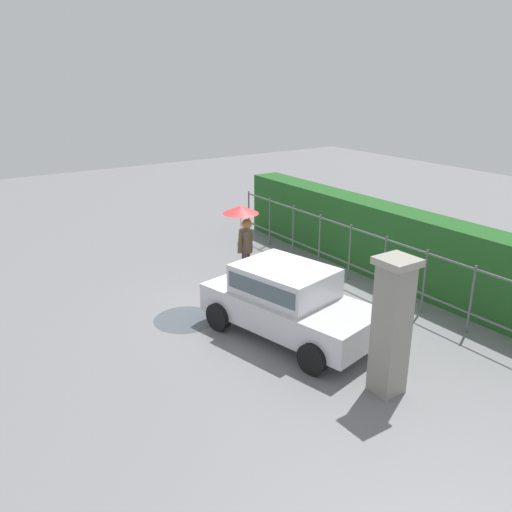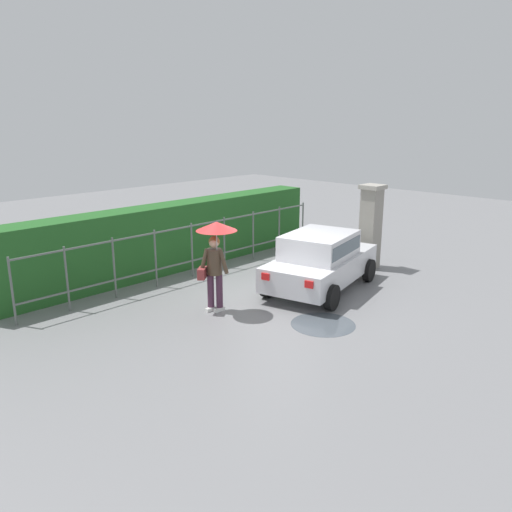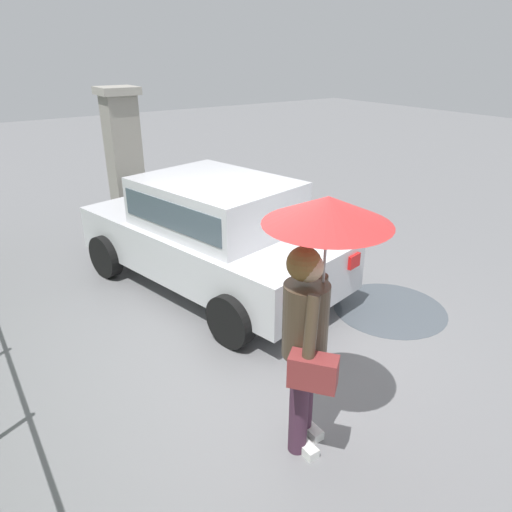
# 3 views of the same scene
# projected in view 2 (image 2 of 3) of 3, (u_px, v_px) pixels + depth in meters

# --- Properties ---
(ground_plane) EXTENTS (40.00, 40.00, 0.00)m
(ground_plane) POSITION_uv_depth(u_px,v_px,m) (271.00, 300.00, 12.37)
(ground_plane) COLOR slate
(car) EXTENTS (3.97, 2.49, 1.48)m
(car) POSITION_uv_depth(u_px,v_px,m) (320.00, 259.00, 12.94)
(car) COLOR silver
(car) RESTS_ON ground
(pedestrian) EXTENTS (0.90, 0.90, 2.08)m
(pedestrian) POSITION_uv_depth(u_px,v_px,m) (215.00, 247.00, 11.27)
(pedestrian) COLOR #47283D
(pedestrian) RESTS_ON ground
(gate_pillar) EXTENTS (0.60, 0.60, 2.42)m
(gate_pillar) POSITION_uv_depth(u_px,v_px,m) (371.00, 226.00, 14.74)
(gate_pillar) COLOR gray
(gate_pillar) RESTS_ON ground
(fence_section) EXTENTS (9.64, 0.05, 1.50)m
(fence_section) POSITION_uv_depth(u_px,v_px,m) (192.00, 247.00, 13.98)
(fence_section) COLOR #59605B
(fence_section) RESTS_ON ground
(hedge_row) EXTENTS (10.59, 0.90, 1.90)m
(hedge_row) POSITION_uv_depth(u_px,v_px,m) (169.00, 237.00, 14.62)
(hedge_row) COLOR #235B23
(hedge_row) RESTS_ON ground
(puddle_near) EXTENTS (1.38, 1.38, 0.00)m
(puddle_near) POSITION_uv_depth(u_px,v_px,m) (323.00, 324.00, 10.91)
(puddle_near) COLOR #4C545B
(puddle_near) RESTS_ON ground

